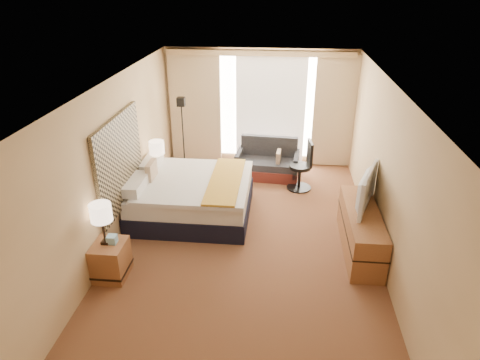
# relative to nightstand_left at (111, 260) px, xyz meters

# --- Properties ---
(floor) EXTENTS (4.20, 7.00, 0.02)m
(floor) POSITION_rel_nightstand_left_xyz_m (1.87, 1.05, -0.28)
(floor) COLOR #5A2319
(floor) RESTS_ON ground
(ceiling) EXTENTS (4.20, 7.00, 0.02)m
(ceiling) POSITION_rel_nightstand_left_xyz_m (1.87, 1.05, 2.33)
(ceiling) COLOR white
(ceiling) RESTS_ON wall_back
(wall_back) EXTENTS (4.20, 0.02, 2.60)m
(wall_back) POSITION_rel_nightstand_left_xyz_m (1.87, 4.55, 1.02)
(wall_back) COLOR tan
(wall_back) RESTS_ON ground
(wall_front) EXTENTS (4.20, 0.02, 2.60)m
(wall_front) POSITION_rel_nightstand_left_xyz_m (1.87, -2.45, 1.02)
(wall_front) COLOR tan
(wall_front) RESTS_ON ground
(wall_left) EXTENTS (0.02, 7.00, 2.60)m
(wall_left) POSITION_rel_nightstand_left_xyz_m (-0.23, 1.05, 1.02)
(wall_left) COLOR tan
(wall_left) RESTS_ON ground
(wall_right) EXTENTS (0.02, 7.00, 2.60)m
(wall_right) POSITION_rel_nightstand_left_xyz_m (3.97, 1.05, 1.02)
(wall_right) COLOR tan
(wall_right) RESTS_ON ground
(headboard) EXTENTS (0.06, 1.85, 1.50)m
(headboard) POSITION_rel_nightstand_left_xyz_m (-0.19, 1.25, 1.01)
(headboard) COLOR black
(headboard) RESTS_ON wall_left
(nightstand_left) EXTENTS (0.45, 0.52, 0.55)m
(nightstand_left) POSITION_rel_nightstand_left_xyz_m (0.00, 0.00, 0.00)
(nightstand_left) COLOR #985F37
(nightstand_left) RESTS_ON floor
(nightstand_right) EXTENTS (0.45, 0.52, 0.55)m
(nightstand_right) POSITION_rel_nightstand_left_xyz_m (0.00, 2.50, 0.00)
(nightstand_right) COLOR #985F37
(nightstand_right) RESTS_ON floor
(media_dresser) EXTENTS (0.50, 1.80, 0.70)m
(media_dresser) POSITION_rel_nightstand_left_xyz_m (3.70, 1.05, 0.07)
(media_dresser) COLOR #985F37
(media_dresser) RESTS_ON floor
(window) EXTENTS (2.30, 0.02, 2.30)m
(window) POSITION_rel_nightstand_left_xyz_m (2.12, 4.52, 1.04)
(window) COLOR white
(window) RESTS_ON wall_back
(curtains) EXTENTS (4.12, 0.19, 2.56)m
(curtains) POSITION_rel_nightstand_left_xyz_m (1.87, 4.44, 1.13)
(curtains) COLOR beige
(curtains) RESTS_ON floor
(bed) EXTENTS (2.07, 1.90, 1.01)m
(bed) POSITION_rel_nightstand_left_xyz_m (0.81, 1.90, 0.09)
(bed) COLOR black
(bed) RESTS_ON floor
(loveseat) EXTENTS (1.39, 0.82, 0.83)m
(loveseat) POSITION_rel_nightstand_left_xyz_m (2.12, 3.71, 0.00)
(loveseat) COLOR maroon
(loveseat) RESTS_ON floor
(floor_lamp) EXTENTS (0.22, 0.22, 1.73)m
(floor_lamp) POSITION_rel_nightstand_left_xyz_m (0.30, 3.62, 0.95)
(floor_lamp) COLOR black
(floor_lamp) RESTS_ON floor
(desk_chair) EXTENTS (0.50, 0.50, 1.03)m
(desk_chair) POSITION_rel_nightstand_left_xyz_m (2.85, 3.16, 0.18)
(desk_chair) COLOR black
(desk_chair) RESTS_ON floor
(lamp_left) EXTENTS (0.30, 0.30, 0.64)m
(lamp_left) POSITION_rel_nightstand_left_xyz_m (-0.04, 0.02, 0.77)
(lamp_left) COLOR black
(lamp_left) RESTS_ON nightstand_left
(lamp_right) EXTENTS (0.29, 0.29, 0.61)m
(lamp_right) POSITION_rel_nightstand_left_xyz_m (0.03, 2.56, 0.75)
(lamp_right) COLOR black
(lamp_right) RESTS_ON nightstand_right
(tissue_box) EXTENTS (0.14, 0.14, 0.12)m
(tissue_box) POSITION_rel_nightstand_left_xyz_m (0.05, 0.04, 0.34)
(tissue_box) COLOR #80AFC6
(tissue_box) RESTS_ON nightstand_left
(telephone) EXTENTS (0.20, 0.16, 0.08)m
(telephone) POSITION_rel_nightstand_left_xyz_m (0.03, 2.67, 0.31)
(telephone) COLOR black
(telephone) RESTS_ON nightstand_right
(television) EXTENTS (0.50, 1.06, 0.62)m
(television) POSITION_rel_nightstand_left_xyz_m (3.65, 1.23, 0.73)
(television) COLOR black
(television) RESTS_ON media_dresser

